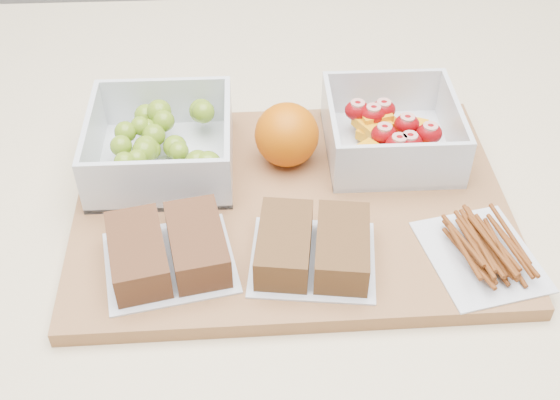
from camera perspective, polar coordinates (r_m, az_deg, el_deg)
The scene contains 7 objects.
cutting_board at distance 0.69m, azimuth 0.95°, elevation -0.45°, with size 0.42×0.30×0.02m, color #98673F.
grape_container at distance 0.72m, azimuth -9.49°, elevation 4.50°, with size 0.14×0.14×0.06m.
fruit_container at distance 0.74m, azimuth 8.98°, elevation 5.39°, with size 0.13×0.13×0.06m.
orange at distance 0.71m, azimuth 0.56°, elevation 5.33°, with size 0.07×0.07×0.07m, color #CA5B04.
sandwich_bag_left at distance 0.62m, azimuth -9.10°, elevation -4.03°, with size 0.13×0.12×0.03m.
sandwich_bag_center at distance 0.62m, azimuth 2.72°, elevation -3.82°, with size 0.12×0.11×0.03m.
pretzel_bag at distance 0.65m, azimuth 16.16°, elevation -3.73°, with size 0.11×0.13×0.03m.
Camera 1 is at (-0.03, -0.51, 1.38)m, focal length 45.00 mm.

